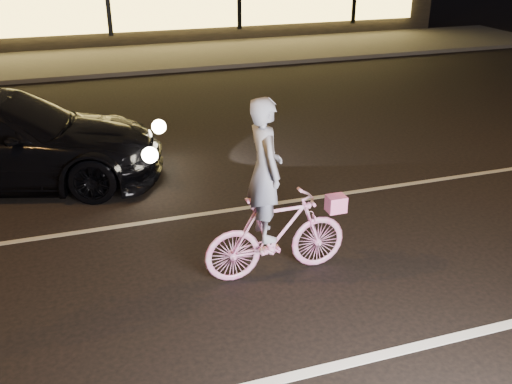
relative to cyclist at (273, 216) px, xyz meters
name	(u,v)px	position (x,y,z in m)	size (l,w,h in m)	color
ground	(236,290)	(-0.52, -0.21, -0.78)	(90.00, 90.00, 0.00)	black
lane_stripe_near	(282,379)	(-0.52, -1.71, -0.78)	(60.00, 0.12, 0.01)	silver
lane_stripe_far	(198,215)	(-0.52, 1.79, -0.78)	(60.00, 0.10, 0.01)	gray
sidewalk	(118,60)	(-0.52, 12.79, -0.72)	(30.00, 4.00, 0.12)	#383533
cyclist	(273,216)	(0.00, 0.00, 0.00)	(1.75, 0.60, 2.20)	#EC329D
sedan	(0,139)	(-3.21, 3.95, -0.04)	(5.46, 3.33, 1.48)	black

